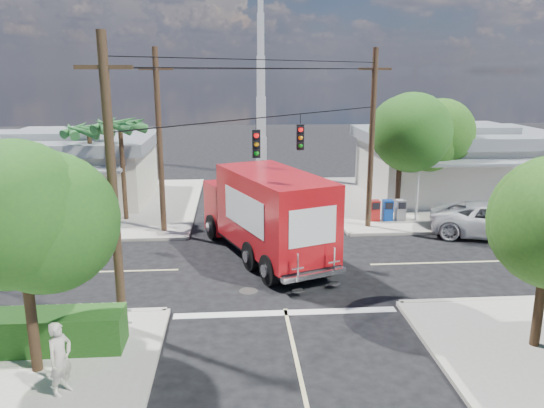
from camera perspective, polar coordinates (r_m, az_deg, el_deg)
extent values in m
plane|color=black|center=(22.12, 0.39, -6.80)|extent=(120.00, 120.00, 0.00)
cube|color=#A5A095|center=(34.93, 17.16, 0.52)|extent=(14.00, 14.00, 0.14)
cube|color=#B1AC9D|center=(33.04, 5.77, 0.34)|extent=(0.25, 14.00, 0.14)
cube|color=#B1AC9D|center=(28.76, 22.13, -2.75)|extent=(14.00, 0.25, 0.14)
cube|color=#A5A095|center=(33.86, -20.10, -0.13)|extent=(14.00, 14.00, 0.14)
cube|color=#B1AC9D|center=(32.64, -8.20, 0.09)|extent=(0.25, 14.00, 0.14)
cube|color=#B1AC9D|center=(27.45, -23.95, -3.71)|extent=(14.00, 0.25, 0.14)
cube|color=beige|center=(31.64, -1.07, -0.33)|extent=(0.12, 12.00, 0.01)
cube|color=beige|center=(24.96, 24.05, -5.60)|extent=(12.00, 0.12, 0.01)
cube|color=beige|center=(23.58, -24.81, -6.81)|extent=(12.00, 0.12, 0.01)
cube|color=silver|center=(18.18, 1.50, -11.61)|extent=(7.50, 0.40, 0.01)
cube|color=beige|center=(36.06, 19.02, 3.67)|extent=(11.00, 8.00, 3.40)
cube|color=gray|center=(35.77, 19.28, 6.89)|extent=(11.80, 8.80, 0.70)
cube|color=gray|center=(35.72, 19.35, 7.69)|extent=(6.05, 4.40, 0.50)
cube|color=gray|center=(31.49, 22.64, 4.15)|extent=(9.90, 1.80, 0.15)
cylinder|color=silver|center=(29.31, 15.36, 1.17)|extent=(0.12, 0.12, 2.90)
cube|color=beige|center=(35.21, -21.25, 3.08)|extent=(10.00, 8.00, 3.20)
cube|color=gray|center=(34.93, -21.53, 6.21)|extent=(10.80, 8.80, 0.70)
cube|color=gray|center=(34.87, -21.61, 7.03)|extent=(5.50, 4.40, 0.50)
cube|color=gray|center=(30.45, -24.03, 3.32)|extent=(9.00, 1.80, 0.15)
cylinder|color=silver|center=(28.84, -16.80, 0.66)|extent=(0.12, 0.12, 2.70)
cube|color=silver|center=(41.16, -1.16, 5.16)|extent=(0.80, 0.80, 3.00)
cube|color=silver|center=(40.80, -1.19, 9.33)|extent=(0.70, 0.70, 3.00)
cube|color=silver|center=(40.66, -1.21, 13.55)|extent=(0.60, 0.60, 3.00)
cube|color=silver|center=(40.74, -1.23, 17.77)|extent=(0.50, 0.50, 3.00)
cylinder|color=#422D1C|center=(15.32, -24.58, -9.89)|extent=(0.28, 0.28, 3.71)
sphere|color=#21551B|center=(14.59, -25.51, -1.50)|extent=(3.71, 3.71, 3.71)
sphere|color=#21551B|center=(14.86, -26.77, -0.45)|extent=(3.02, 3.02, 3.02)
sphere|color=#21551B|center=(14.22, -24.57, -2.26)|extent=(3.25, 3.25, 3.25)
cylinder|color=#422D1C|center=(29.36, 13.46, 2.51)|extent=(0.28, 0.28, 4.10)
sphere|color=#21551B|center=(28.97, 13.74, 7.47)|extent=(4.10, 4.10, 4.10)
sphere|color=#21551B|center=(29.02, 12.89, 8.04)|extent=(3.33, 3.33, 3.33)
sphere|color=#21551B|center=(28.81, 14.58, 7.13)|extent=(3.58, 3.58, 3.58)
cylinder|color=#422D1C|center=(32.30, 16.67, 2.87)|extent=(0.28, 0.28, 3.58)
sphere|color=#265719|center=(31.96, 16.96, 6.81)|extent=(3.58, 3.58, 3.58)
sphere|color=#265719|center=(31.98, 16.18, 7.27)|extent=(2.91, 2.91, 2.91)
sphere|color=#265719|center=(31.83, 17.72, 6.52)|extent=(3.14, 3.14, 3.14)
cylinder|color=#422D1C|center=(17.06, 26.98, -8.19)|extent=(0.28, 0.28, 3.46)
sphere|color=#265719|center=(16.33, 26.34, -0.30)|extent=(2.81, 2.81, 2.81)
cylinder|color=#422D1C|center=(29.17, -15.71, 3.20)|extent=(0.24, 0.24, 5.00)
cone|color=#25602A|center=(28.65, -14.27, 8.36)|extent=(0.50, 2.06, 0.98)
cone|color=#25602A|center=(29.40, -14.70, 8.47)|extent=(1.92, 1.68, 0.98)
cone|color=#25602A|center=(29.71, -16.10, 8.44)|extent=(2.12, 0.95, 0.98)
cone|color=#25602A|center=(29.37, -17.47, 8.28)|extent=(1.34, 2.07, 0.98)
cone|color=#25602A|center=(28.62, -17.81, 8.12)|extent=(1.34, 2.07, 0.98)
cone|color=#25602A|center=(28.01, -16.81, 8.07)|extent=(2.12, 0.95, 0.98)
cone|color=#25602A|center=(28.02, -15.20, 8.18)|extent=(1.92, 1.68, 0.98)
cylinder|color=#422D1C|center=(31.10, -18.77, 3.25)|extent=(0.24, 0.24, 4.60)
cone|color=#25602A|center=(30.55, -17.48, 7.72)|extent=(0.50, 2.06, 0.98)
cone|color=#25602A|center=(31.31, -17.80, 7.84)|extent=(1.92, 1.68, 0.98)
cone|color=#25602A|center=(31.66, -19.08, 7.81)|extent=(2.12, 0.95, 0.98)
cone|color=#25602A|center=(31.36, -20.39, 7.64)|extent=(1.34, 2.07, 0.98)
cone|color=#25602A|center=(30.61, -20.79, 7.47)|extent=(1.34, 2.07, 0.98)
cone|color=#25602A|center=(29.98, -19.92, 7.42)|extent=(2.12, 0.95, 0.98)
cone|color=#25602A|center=(29.95, -18.42, 7.54)|extent=(1.92, 1.68, 0.98)
cylinder|color=#473321|center=(16.16, -16.74, 1.37)|extent=(0.28, 0.28, 9.00)
cube|color=#473321|center=(15.80, -17.66, 13.85)|extent=(1.60, 0.12, 0.12)
cylinder|color=#473321|center=(26.91, 10.67, 6.62)|extent=(0.28, 0.28, 9.00)
cube|color=#473321|center=(26.70, 11.02, 14.08)|extent=(1.60, 0.12, 0.12)
cylinder|color=#473321|center=(26.26, -11.99, 6.37)|extent=(0.28, 0.28, 9.00)
cube|color=#473321|center=(26.04, -12.39, 14.02)|extent=(1.60, 0.12, 0.12)
cylinder|color=black|center=(20.74, 0.41, 9.42)|extent=(10.43, 10.43, 0.04)
cube|color=black|center=(19.99, -1.70, 6.50)|extent=(0.30, 0.24, 1.05)
sphere|color=red|center=(19.81, -1.69, 7.39)|extent=(0.20, 0.20, 0.20)
cube|color=black|center=(22.03, 3.05, 7.19)|extent=(0.30, 0.24, 1.05)
sphere|color=red|center=(21.86, 3.11, 8.01)|extent=(0.20, 0.20, 0.20)
cube|color=silver|center=(17.81, -24.45, -11.81)|extent=(5.94, 0.05, 0.08)
cube|color=silver|center=(17.65, -24.58, -10.64)|extent=(5.94, 0.05, 0.08)
cube|color=silver|center=(16.99, -15.42, -11.72)|extent=(0.09, 0.06, 1.00)
cube|color=#174411|center=(17.13, -26.07, -12.30)|extent=(6.20, 1.20, 1.10)
cube|color=#A01816|center=(28.74, 10.98, -0.68)|extent=(0.50, 0.50, 1.10)
cube|color=navy|center=(28.93, 12.32, -0.65)|extent=(0.50, 0.50, 1.10)
cube|color=slate|center=(29.14, 13.64, -0.62)|extent=(0.50, 0.50, 1.10)
cube|color=black|center=(23.35, -0.83, -4.09)|extent=(5.48, 8.86, 0.27)
cube|color=red|center=(26.05, -3.94, -0.19)|extent=(3.13, 2.70, 2.41)
cube|color=black|center=(26.64, -4.58, 1.09)|extent=(2.24, 1.10, 1.04)
cube|color=silver|center=(27.14, -4.69, -1.29)|extent=(2.39, 1.05, 0.38)
cube|color=red|center=(22.04, 0.24, -0.76)|extent=(4.88, 6.91, 3.17)
cube|color=white|center=(22.62, 3.40, 0.04)|extent=(1.47, 3.67, 1.42)
cube|color=white|center=(21.44, -3.10, -0.74)|extent=(1.47, 3.67, 1.42)
cube|color=white|center=(19.28, 4.41, -2.47)|extent=(1.84, 0.74, 1.42)
cube|color=silver|center=(19.75, 4.52, -7.60)|extent=(2.54, 1.22, 0.20)
cube|color=silver|center=(19.13, 2.77, -6.91)|extent=(0.48, 0.24, 1.09)
cube|color=silver|center=(19.86, 6.68, -6.18)|extent=(0.48, 0.24, 1.09)
cylinder|color=black|center=(25.71, -6.38, -2.46)|extent=(0.77, 1.25, 1.20)
cylinder|color=black|center=(26.61, -1.27, -1.80)|extent=(0.77, 1.25, 1.20)
cylinder|color=black|center=(20.15, -0.25, -7.12)|extent=(0.77, 1.25, 1.20)
cylinder|color=black|center=(21.28, 5.90, -6.01)|extent=(0.77, 1.25, 1.20)
imported|color=silver|center=(27.97, 22.72, -1.65)|extent=(6.54, 4.58, 1.66)
imported|color=beige|center=(14.42, -21.82, -15.17)|extent=(0.73, 0.82, 1.89)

